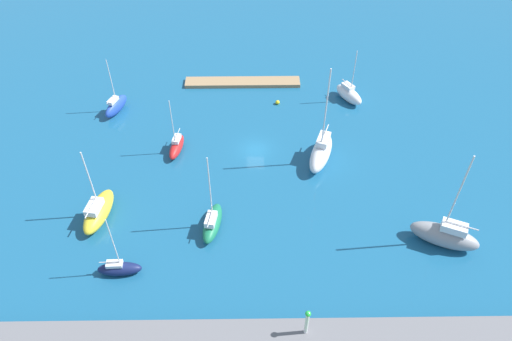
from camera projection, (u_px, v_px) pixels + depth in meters
name	position (u px, v px, depth m)	size (l,w,h in m)	color
water	(255.00, 150.00, 67.82)	(160.00, 160.00, 0.00)	#19567F
pier_dock	(243.00, 82.00, 79.70)	(19.13, 2.69, 0.59)	#997A56
breakwater	(259.00, 336.00, 46.69)	(68.18, 2.91, 1.55)	slate
harbor_beacon	(307.00, 321.00, 44.71)	(0.56, 0.56, 3.73)	silver
sailboat_white_center_basin	(321.00, 152.00, 65.04)	(5.04, 8.23, 14.98)	white
sailboat_green_mid_basin	(212.00, 222.00, 56.79)	(2.92, 6.38, 11.17)	#19724C
sailboat_navy_lone_north	(119.00, 268.00, 52.34)	(4.91, 1.70, 9.05)	#141E4C
sailboat_gray_outer_mooring	(445.00, 235.00, 54.79)	(8.14, 5.43, 13.66)	gray
sailboat_red_lone_south	(177.00, 146.00, 66.93)	(2.37, 5.31, 8.91)	red
sailboat_yellow_near_pier	(98.00, 211.00, 57.84)	(3.70, 7.52, 10.41)	yellow
sailboat_blue_by_breakwater	(116.00, 106.00, 73.46)	(3.39, 5.66, 9.04)	#2347B2
sailboat_white_off_beacon	(349.00, 94.00, 75.73)	(4.65, 5.82, 8.97)	white
mooring_buoy_yellow	(278.00, 102.00, 75.52)	(0.67, 0.67, 0.67)	yellow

